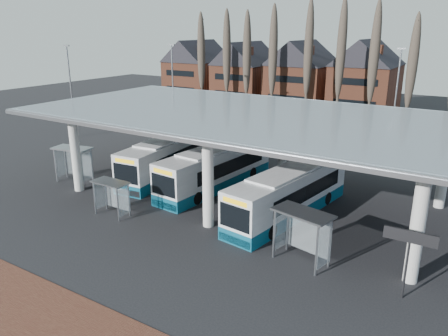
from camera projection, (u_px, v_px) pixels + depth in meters
The scene contains 15 objects.
ground at pixel (185, 241), 25.64m from camera, with size 140.00×140.00×0.00m, color black.
station_canopy at pixel (252, 122), 30.36m from camera, with size 32.00×16.00×6.34m.
poplar_row at pixel (357, 57), 49.61m from camera, with size 45.10×1.10×14.50m.
townhouse_row at pixel (273, 68), 67.28m from camera, with size 36.80×10.30×12.25m.
lamp_post_a at pixel (173, 87), 50.83m from camera, with size 0.80×0.16×10.17m.
lamp_post_b at pixel (395, 100), 41.99m from camera, with size 0.80×0.16×10.17m.
lamp_post_d at pixel (71, 90), 48.38m from camera, with size 0.80×0.16×10.17m.
bus_0 at pixel (170, 157), 36.90m from camera, with size 3.60×11.83×3.23m.
bus_1 at pixel (217, 168), 34.02m from camera, with size 3.52×11.82×3.24m.
bus_2 at pixel (289, 193), 28.85m from camera, with size 4.07×11.70×3.19m.
shelter_0 at pixel (74, 156), 35.15m from camera, with size 3.28×2.06×2.84m.
shelter_1 at pixel (112, 190), 28.84m from camera, with size 2.55×1.29×2.35m.
shelter_2 at pixel (304, 225), 22.85m from camera, with size 3.39×2.21×2.91m.
info_sign_0 at pixel (410, 242), 19.40m from camera, with size 2.31×0.16×3.43m.
barrier at pixel (234, 216), 26.91m from camera, with size 2.26×0.77×1.13m.
Camera 1 is at (14.15, -18.38, 11.98)m, focal length 35.00 mm.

